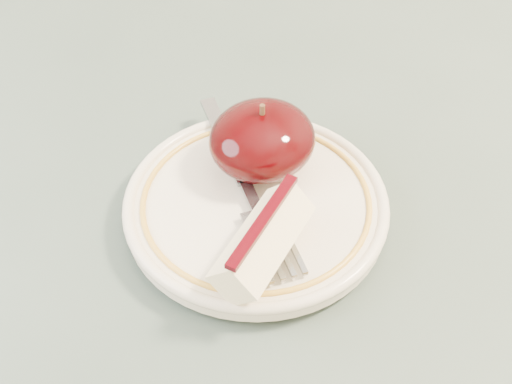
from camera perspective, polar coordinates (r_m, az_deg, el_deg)
table at (r=0.62m, az=0.14°, el=-4.71°), size 0.90×0.90×0.75m
plate at (r=0.52m, az=-0.00°, el=-1.06°), size 0.19×0.19×0.02m
apple_half at (r=0.53m, az=0.49°, el=4.20°), size 0.08×0.08×0.06m
apple_wedge at (r=0.47m, az=0.55°, el=-3.89°), size 0.09×0.07×0.04m
fork at (r=0.52m, az=-0.82°, el=0.61°), size 0.08×0.19×0.00m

